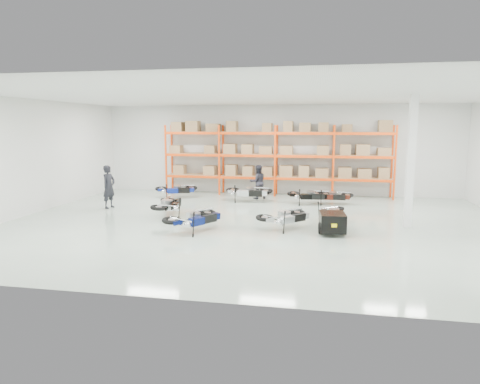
% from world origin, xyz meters
% --- Properties ---
extents(room, '(18.00, 18.00, 18.00)m').
position_xyz_m(room, '(0.00, 0.00, 2.25)').
color(room, '#ADC1B1').
rests_on(room, ground).
extents(pallet_rack, '(11.28, 0.98, 3.62)m').
position_xyz_m(pallet_rack, '(-0.00, 6.45, 2.26)').
color(pallet_rack, '#FF480D').
rests_on(pallet_rack, ground).
extents(structural_column, '(0.25, 0.25, 4.50)m').
position_xyz_m(structural_column, '(5.20, 0.50, 2.25)').
color(structural_column, white).
rests_on(structural_column, ground).
extents(moto_blue_centre, '(1.77, 2.08, 1.21)m').
position_xyz_m(moto_blue_centre, '(-1.81, -1.56, 0.57)').
color(moto_blue_centre, '#07114C').
rests_on(moto_blue_centre, ground).
extents(moto_silver_left, '(1.85, 1.88, 1.14)m').
position_xyz_m(moto_silver_left, '(1.09, -0.64, 0.54)').
color(moto_silver_left, '#B3B6BA').
rests_on(moto_silver_left, ground).
extents(moto_black_far_left, '(1.12, 1.93, 1.19)m').
position_xyz_m(moto_black_far_left, '(-3.53, 0.71, 0.56)').
color(moto_black_far_left, black).
rests_on(moto_black_far_left, ground).
extents(moto_touring_right, '(0.83, 1.64, 1.05)m').
position_xyz_m(moto_touring_right, '(2.62, 0.49, 0.50)').
color(moto_touring_right, black).
rests_on(moto_touring_right, ground).
extents(trailer, '(0.88, 1.68, 0.70)m').
position_xyz_m(trailer, '(2.62, -1.11, 0.41)').
color(trailer, black).
rests_on(trailer, ground).
extents(moto_back_a, '(1.94, 1.42, 1.13)m').
position_xyz_m(moto_back_a, '(-4.63, 4.73, 0.53)').
color(moto_back_a, navy).
rests_on(moto_back_a, ground).
extents(moto_back_b, '(1.89, 0.95, 1.22)m').
position_xyz_m(moto_back_b, '(-1.04, 4.40, 0.57)').
color(moto_back_b, silver).
rests_on(moto_back_b, ground).
extents(moto_back_c, '(1.79, 1.00, 1.12)m').
position_xyz_m(moto_back_c, '(1.77, 4.20, 0.53)').
color(moto_back_c, black).
rests_on(moto_back_c, ground).
extents(moto_back_d, '(1.65, 0.86, 1.05)m').
position_xyz_m(moto_back_d, '(2.73, 4.35, 0.50)').
color(moto_back_d, '#44150D').
rests_on(moto_back_d, ground).
extents(person_left, '(0.58, 0.75, 1.82)m').
position_xyz_m(person_left, '(-6.59, 1.76, 0.91)').
color(person_left, black).
rests_on(person_left, ground).
extents(person_back, '(0.97, 0.88, 1.62)m').
position_xyz_m(person_back, '(-0.72, 5.25, 0.81)').
color(person_back, '#21212A').
rests_on(person_back, ground).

